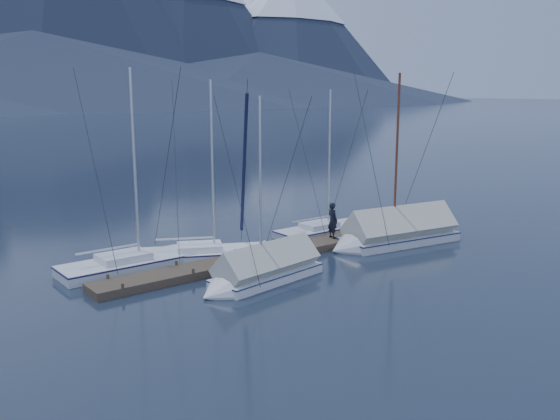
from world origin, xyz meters
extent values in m
plane|color=black|center=(0.00, 0.00, 0.00)|extent=(1000.00, 1000.00, 0.00)
cone|color=#475675|center=(180.00, 445.00, 62.50)|extent=(308.00, 308.00, 125.00)
cone|color=#475675|center=(320.00, 425.00, 57.50)|extent=(286.00, 286.00, 115.00)
cone|color=#192133|center=(165.00, 300.00, 50.00)|extent=(182.40, 182.40, 100.00)
cone|color=#192133|center=(240.00, 295.00, 44.00)|extent=(197.60, 197.60, 88.00)
cone|color=#192133|center=(60.00, 245.00, 16.00)|extent=(390.00, 390.00, 32.00)
cone|color=#192133|center=(180.00, 250.00, 14.00)|extent=(364.00, 364.00, 28.00)
cube|color=#382D23|center=(0.00, 2.00, 0.17)|extent=(18.00, 1.50, 0.34)
cube|color=black|center=(-6.00, 2.00, -0.05)|extent=(3.00, 1.30, 0.30)
cube|color=black|center=(0.00, 2.00, -0.05)|extent=(3.00, 1.30, 0.30)
cube|color=black|center=(6.00, 2.00, -0.05)|extent=(3.00, 1.30, 0.30)
cylinder|color=#382D23|center=(-8.00, 2.70, 0.35)|extent=(0.12, 0.12, 0.35)
cylinder|color=#382D23|center=(-8.00, 1.30, 0.35)|extent=(0.12, 0.12, 0.35)
cylinder|color=#382D23|center=(-5.00, 2.70, 0.35)|extent=(0.12, 0.12, 0.35)
cylinder|color=#382D23|center=(-5.00, 1.30, 0.35)|extent=(0.12, 0.12, 0.35)
cylinder|color=#382D23|center=(-2.00, 2.70, 0.35)|extent=(0.12, 0.12, 0.35)
cylinder|color=#382D23|center=(-2.00, 1.30, 0.35)|extent=(0.12, 0.12, 0.35)
cylinder|color=#382D23|center=(1.00, 2.70, 0.35)|extent=(0.12, 0.12, 0.35)
cylinder|color=#382D23|center=(1.00, 1.30, 0.35)|extent=(0.12, 0.12, 0.35)
cylinder|color=#382D23|center=(4.00, 2.70, 0.35)|extent=(0.12, 0.12, 0.35)
cylinder|color=#382D23|center=(4.00, 1.30, 0.35)|extent=(0.12, 0.12, 0.35)
cylinder|color=#382D23|center=(7.00, 2.70, 0.35)|extent=(0.12, 0.12, 0.35)
cylinder|color=#382D23|center=(7.00, 1.30, 0.35)|extent=(0.12, 0.12, 0.35)
cube|color=silver|center=(-6.29, 4.41, 0.12)|extent=(6.04, 2.04, 0.66)
cube|color=silver|center=(-6.29, 4.41, -0.18)|extent=(5.13, 1.13, 0.30)
cube|color=#1A1644|center=(-6.29, 4.41, 0.40)|extent=(6.10, 2.06, 0.06)
cone|color=silver|center=(-2.83, 4.43, 0.12)|extent=(1.12, 1.94, 1.93)
cube|color=silver|center=(-6.60, 4.41, 0.60)|extent=(2.12, 1.42, 0.30)
cylinder|color=#B2B7BF|center=(-5.89, 4.41, 4.47)|extent=(0.12, 0.12, 8.04)
cylinder|color=#B2B7BF|center=(-7.30, 4.41, 1.06)|extent=(2.71, 0.11, 0.09)
cylinder|color=#26262B|center=(-4.38, 4.42, 4.47)|extent=(0.04, 3.04, 8.05)
cube|color=white|center=(-2.90, 3.80, 0.11)|extent=(5.95, 4.28, 0.63)
cube|color=white|center=(-2.90, 3.80, -0.17)|extent=(4.79, 3.13, 0.29)
cube|color=#1A1C4F|center=(-2.90, 3.80, 0.38)|extent=(6.01, 4.33, 0.06)
cone|color=white|center=(0.02, 2.31, 0.11)|extent=(1.76, 2.10, 1.83)
cube|color=white|center=(-3.15, 3.92, 0.57)|extent=(2.38, 2.09, 0.29)
cylinder|color=#B2B7BF|center=(-2.56, 3.62, 4.23)|extent=(0.11, 0.11, 7.61)
cylinder|color=#B2B7BF|center=(-3.75, 4.23, 1.00)|extent=(2.33, 1.24, 0.09)
cylinder|color=#26262B|center=(-1.29, 2.97, 4.23)|extent=(1.33, 2.57, 7.61)
cube|color=silver|center=(4.50, 4.01, 0.11)|extent=(5.45, 1.93, 0.60)
cube|color=silver|center=(4.50, 4.01, -0.16)|extent=(4.62, 1.10, 0.27)
cube|color=#201B52|center=(4.50, 4.01, 0.36)|extent=(5.51, 1.95, 0.05)
cone|color=silver|center=(7.62, 3.93, 0.11)|extent=(1.03, 1.75, 1.73)
cube|color=silver|center=(4.23, 4.01, 0.54)|extent=(1.92, 1.31, 0.27)
cylinder|color=#B2B7BF|center=(4.87, 4.00, 4.01)|extent=(0.11, 0.11, 7.22)
cylinder|color=#B2B7BF|center=(3.60, 4.03, 0.95)|extent=(2.44, 0.14, 0.08)
cylinder|color=#26262B|center=(6.22, 3.97, 4.01)|extent=(0.08, 2.73, 7.22)
cube|color=silver|center=(6.25, 0.20, 0.12)|extent=(6.42, 3.11, 0.66)
cube|color=silver|center=(6.25, 0.20, -0.18)|extent=(5.35, 2.00, 0.30)
cube|color=#182248|center=(6.25, 0.20, 0.40)|extent=(6.48, 3.15, 0.06)
cone|color=silver|center=(2.77, 0.75, 0.12)|extent=(1.40, 2.24, 2.10)
cylinder|color=#592819|center=(5.86, 0.26, 4.42)|extent=(0.12, 0.12, 7.94)
cylinder|color=#592819|center=(7.23, 0.05, 1.04)|extent=(2.75, 0.52, 0.09)
cylinder|color=#26262B|center=(4.34, 0.50, 4.42)|extent=(0.51, 3.06, 7.95)
cube|color=#A8A99E|center=(6.25, 0.20, 0.84)|extent=(6.12, 3.11, 2.22)
cube|color=silver|center=(-2.60, -0.47, 0.10)|extent=(5.08, 2.42, 0.58)
cube|color=silver|center=(-2.60, -0.47, -0.16)|extent=(4.25, 1.54, 0.26)
cube|color=#182B4A|center=(-2.60, -0.47, 0.35)|extent=(5.13, 2.44, 0.05)
cone|color=silver|center=(-5.41, -0.87, 0.10)|extent=(1.19, 1.79, 1.67)
cylinder|color=#B2B7BF|center=(-2.95, -0.52, 3.88)|extent=(0.10, 0.10, 6.98)
cylinder|color=#B2B7BF|center=(-1.74, -0.35, 0.92)|extent=(2.19, 0.39, 0.08)
cylinder|color=#26262B|center=(-4.15, -0.70, 3.88)|extent=(0.37, 2.44, 6.99)
cube|color=#A5A69C|center=(-2.60, -0.47, 0.74)|extent=(4.85, 2.42, 1.78)
imported|color=black|center=(3.42, 2.13, 1.23)|extent=(0.49, 0.69, 1.78)
camera|label=1|loc=(-16.34, -18.88, 7.57)|focal=38.00mm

